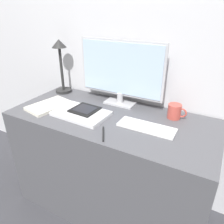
% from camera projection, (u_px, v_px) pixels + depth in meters
% --- Properties ---
extents(wall_back, '(3.60, 0.05, 2.40)m').
position_uv_depth(wall_back, '(135.00, 29.00, 1.36)').
color(wall_back, silver).
rests_on(wall_back, ground_plane).
extents(desk, '(1.25, 0.56, 0.73)m').
position_uv_depth(desk, '(111.00, 164.00, 1.48)').
color(desk, '#4C4C51').
rests_on(desk, ground_plane).
extents(monitor, '(0.58, 0.11, 0.42)m').
position_uv_depth(monitor, '(121.00, 71.00, 1.39)').
color(monitor, '#B7B7BC').
rests_on(monitor, desk).
extents(keyboard, '(0.32, 0.11, 0.01)m').
position_uv_depth(keyboard, '(146.00, 127.00, 1.19)').
color(keyboard, silver).
rests_on(keyboard, desk).
extents(laptop, '(0.33, 0.22, 0.02)m').
position_uv_depth(laptop, '(81.00, 113.00, 1.33)').
color(laptop, silver).
rests_on(laptop, desk).
extents(ereader, '(0.16, 0.16, 0.01)m').
position_uv_depth(ereader, '(85.00, 109.00, 1.34)').
color(ereader, black).
rests_on(ereader, laptop).
extents(desk_lamp, '(0.12, 0.12, 0.39)m').
position_uv_depth(desk_lamp, '(61.00, 61.00, 1.58)').
color(desk_lamp, '#282828').
rests_on(desk_lamp, desk).
extents(notebook, '(0.22, 0.30, 0.02)m').
position_uv_depth(notebook, '(49.00, 106.00, 1.44)').
color(notebook, silver).
rests_on(notebook, desk).
extents(coffee_mug, '(0.11, 0.08, 0.09)m').
position_uv_depth(coffee_mug, '(175.00, 111.00, 1.28)').
color(coffee_mug, '#B7473D').
rests_on(coffee_mug, desk).
extents(pen, '(0.08, 0.12, 0.01)m').
position_uv_depth(pen, '(103.00, 134.00, 1.13)').
color(pen, black).
rests_on(pen, desk).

